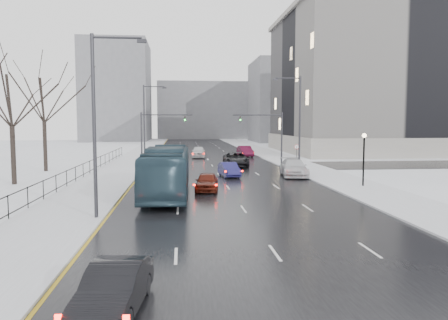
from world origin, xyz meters
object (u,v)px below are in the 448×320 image
object	(u,v)px
streetlight_l_far	(146,120)
sedan_right_far	(294,168)
tree_park_e	(46,172)
sedan_left_near	(114,289)
bus	(167,171)
lamppost_r_mid	(364,152)
sedan_right_distant	(245,151)
tree_park_d	(15,186)
no_uturn_sign	(297,149)
sedan_center_far	(199,152)
sedan_center_near	(207,182)
sedan_right_near	(229,170)
streetlight_r_mid	(298,119)
streetlight_l_near	(98,117)
sedan_right_cross	(236,159)
mast_signal_left	(151,133)
mast_signal_right	(273,132)

from	to	relation	value
streetlight_l_far	sedan_right_far	size ratio (longest dim) A/B	1.71
tree_park_e	sedan_left_near	world-z (taller)	tree_park_e
streetlight_l_far	bus	size ratio (longest dim) A/B	0.79
streetlight_l_far	lamppost_r_mid	size ratio (longest dim) A/B	2.34
sedan_right_distant	lamppost_r_mid	bearing A→B (deg)	-85.73
tree_park_d	no_uturn_sign	xyz separation A→B (m)	(27.00, 10.00, 2.30)
sedan_left_near	bus	distance (m)	19.57
streetlight_l_far	sedan_center_far	world-z (taller)	streetlight_l_far
streetlight_l_far	bus	world-z (taller)	streetlight_l_far
no_uturn_sign	sedan_center_near	world-z (taller)	no_uturn_sign
streetlight_l_far	sedan_right_near	xyz separation A→B (m)	(9.02, -14.13, -4.88)
streetlight_r_mid	sedan_left_near	xyz separation A→B (m)	(-13.80, -32.04, -4.89)
streetlight_l_near	sedan_right_cross	bearing A→B (deg)	68.40
streetlight_r_mid	lamppost_r_mid	bearing A→B (deg)	-74.18
mast_signal_left	mast_signal_right	bearing A→B (deg)	0.00
streetlight_l_near	mast_signal_left	bearing A→B (deg)	88.28
tree_park_d	sedan_center_far	distance (m)	31.93
streetlight_r_mid	mast_signal_right	world-z (taller)	streetlight_r_mid
mast_signal_right	sedan_right_cross	bearing A→B (deg)	-173.15
tree_park_e	streetlight_r_mid	distance (m)	27.25
no_uturn_sign	streetlight_r_mid	bearing A→B (deg)	-104.48
mast_signal_left	bus	distance (m)	20.79
streetlight_l_far	sedan_right_far	world-z (taller)	streetlight_l_far
sedan_right_distant	tree_park_d	bearing A→B (deg)	-134.51
streetlight_l_near	sedan_right_far	size ratio (longest dim) A/B	1.71
lamppost_r_mid	sedan_right_distant	xyz separation A→B (m)	(-4.98, 32.36, -2.08)
tree_park_e	streetlight_l_far	size ratio (longest dim) A/B	1.35
mast_signal_right	bus	distance (m)	23.94
streetlight_l_far	sedan_right_cross	size ratio (longest dim) A/B	1.62
streetlight_r_mid	mast_signal_left	bearing A→B (deg)	152.69
mast_signal_right	sedan_center_far	size ratio (longest dim) A/B	1.29
mast_signal_right	mast_signal_left	xyz separation A→B (m)	(-14.65, 0.00, 0.00)
streetlight_l_near	sedan_right_cross	size ratio (longest dim) A/B	1.62
mast_signal_left	no_uturn_sign	world-z (taller)	mast_signal_left
sedan_center_near	sedan_right_distant	distance (m)	33.96
tree_park_d	streetlight_l_far	size ratio (longest dim) A/B	1.25
streetlight_l_far	mast_signal_left	bearing A→B (deg)	-78.13
mast_signal_right	sedan_right_distant	distance (m)	14.78
streetlight_l_near	sedan_right_near	size ratio (longest dim) A/B	2.36
tree_park_d	sedan_right_near	size ratio (longest dim) A/B	2.96
streetlight_r_mid	streetlight_l_near	xyz separation A→B (m)	(-16.33, -20.00, 0.00)
mast_signal_left	sedan_left_near	distance (m)	40.21
tree_park_d	mast_signal_left	distance (m)	17.96
streetlight_r_mid	streetlight_l_far	xyz separation A→B (m)	(-16.33, 12.00, 0.00)
tree_park_d	mast_signal_left	bearing A→B (deg)	53.20
tree_park_d	no_uturn_sign	size ratio (longest dim) A/B	4.63
lamppost_r_mid	sedan_right_near	world-z (taller)	lamppost_r_mid
bus	sedan_center_near	bearing A→B (deg)	33.08
sedan_right_cross	sedan_right_near	bearing A→B (deg)	-98.41
tree_park_d	tree_park_e	bearing A→B (deg)	92.29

